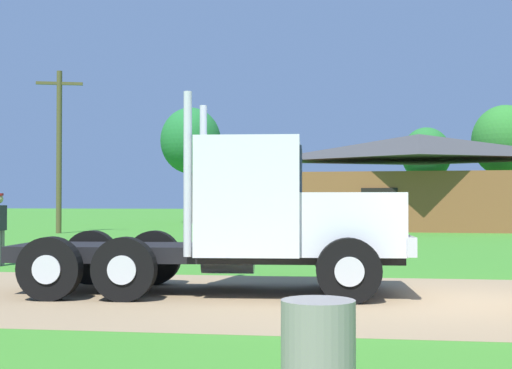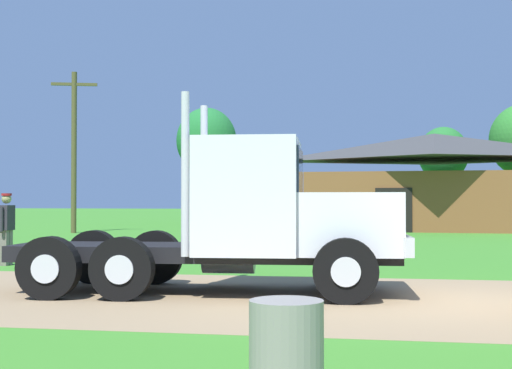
{
  "view_description": "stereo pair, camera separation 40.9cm",
  "coord_description": "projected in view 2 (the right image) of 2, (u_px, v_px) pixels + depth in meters",
  "views": [
    {
      "loc": [
        -1.79,
        -12.18,
        1.69
      ],
      "look_at": [
        -3.71,
        1.2,
        1.95
      ],
      "focal_mm": 50.76,
      "sensor_mm": 36.0,
      "label": 1
    },
    {
      "loc": [
        -1.38,
        -12.12,
        1.69
      ],
      "look_at": [
        -3.71,
        1.2,
        1.95
      ],
      "focal_mm": 50.76,
      "sensor_mm": 36.0,
      "label": 2
    }
  ],
  "objects": [
    {
      "name": "steel_barrel",
      "position": [
        286.0,
        361.0,
        5.48
      ],
      "size": [
        0.57,
        0.57,
        0.92
      ],
      "primitive_type": "cylinder",
      "color": "gray",
      "rests_on": "ground_plane"
    },
    {
      "name": "dirt_track",
      "position": [
        469.0,
        303.0,
        11.67
      ],
      "size": [
        120.0,
        6.71,
        0.01
      ],
      "primitive_type": "cube",
      "color": "#947B58",
      "rests_on": "ground_plane"
    },
    {
      "name": "tree_mid",
      "position": [
        443.0,
        155.0,
        47.81
      ],
      "size": [
        3.28,
        3.28,
        6.41
      ],
      "color": "#513823",
      "rests_on": "ground_plane"
    },
    {
      "name": "shed_building",
      "position": [
        434.0,
        183.0,
        39.04
      ],
      "size": [
        14.17,
        9.17,
        5.19
      ],
      "color": "brown",
      "rests_on": "ground_plane"
    },
    {
      "name": "ground_plane",
      "position": [
        469.0,
        303.0,
        11.67
      ],
      "size": [
        200.0,
        200.0,
        0.0
      ],
      "primitive_type": "plane",
      "color": "#3B8127"
    },
    {
      "name": "truck_foreground_white",
      "position": [
        256.0,
        221.0,
        12.89
      ],
      "size": [
        7.13,
        3.07,
        3.48
      ],
      "color": "black",
      "rests_on": "ground_plane"
    },
    {
      "name": "utility_pole_near",
      "position": [
        74.0,
        147.0,
        35.14
      ],
      "size": [
        2.14,
        0.78,
        7.84
      ],
      "color": "#4E4A28",
      "rests_on": "ground_plane"
    },
    {
      "name": "tree_left",
      "position": [
        206.0,
        141.0,
        48.63
      ],
      "size": [
        4.04,
        4.04,
        7.78
      ],
      "color": "#513823",
      "rests_on": "ground_plane"
    },
    {
      "name": "visitor_far_side",
      "position": [
        6.0,
        226.0,
        18.18
      ],
      "size": [
        0.27,
        0.63,
        1.81
      ],
      "color": "#2D2D33",
      "rests_on": "ground_plane"
    }
  ]
}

